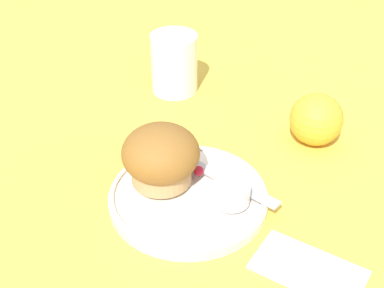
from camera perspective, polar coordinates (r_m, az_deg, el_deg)
ground_plane at (r=0.69m, az=-0.24°, el=-5.55°), size 3.00×3.00×0.00m
plate at (r=0.67m, az=-0.39°, el=-5.62°), size 0.20×0.20×0.02m
muffin at (r=0.66m, az=-3.34°, el=-1.36°), size 0.10×0.10×0.08m
cream_ramekin at (r=0.64m, az=3.99°, el=-5.42°), size 0.05×0.05×0.02m
berry_pair at (r=0.69m, az=0.23°, el=-2.70°), size 0.03×0.01×0.01m
butter_knife at (r=0.69m, az=2.57°, el=-3.30°), size 0.19×0.04×0.00m
orange_fruit at (r=0.78m, az=13.11°, el=2.58°), size 0.08×0.08×0.08m
juice_glass at (r=0.89m, az=-1.91°, el=8.60°), size 0.08×0.08×0.10m
folded_napkin at (r=0.61m, az=12.35°, el=-12.85°), size 0.12×0.07×0.01m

